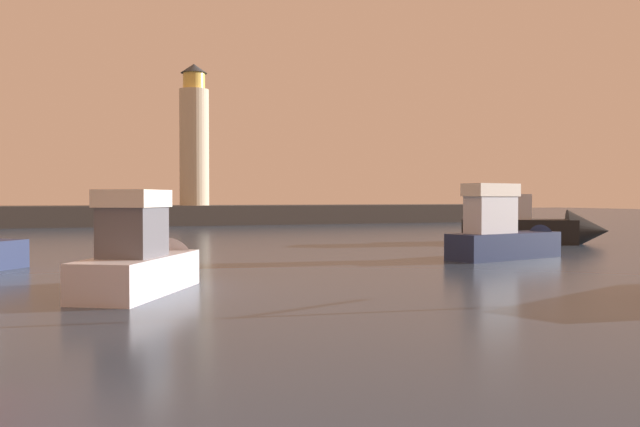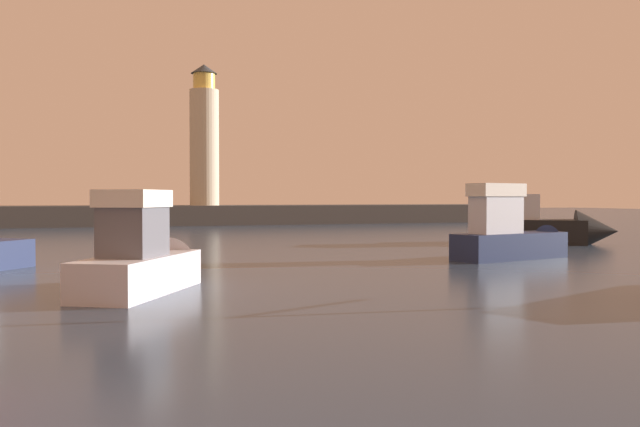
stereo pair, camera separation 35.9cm
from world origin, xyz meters
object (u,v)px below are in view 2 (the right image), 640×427
at_px(motorboat_2, 149,259).
at_px(motorboat_5, 546,227).
at_px(lighthouse, 204,139).
at_px(motorboat_0, 516,235).

height_order(motorboat_2, motorboat_5, motorboat_2).
bearing_deg(lighthouse, motorboat_2, -100.19).
bearing_deg(motorboat_0, motorboat_5, 46.37).
bearing_deg(motorboat_2, motorboat_5, 28.89).
xyz_separation_m(motorboat_0, motorboat_2, (-14.87, -4.90, -0.11)).
distance_m(motorboat_0, motorboat_2, 15.65).
bearing_deg(lighthouse, motorboat_0, -79.79).
relative_size(motorboat_0, motorboat_5, 0.85).
relative_size(lighthouse, motorboat_0, 2.00).
xyz_separation_m(lighthouse, motorboat_0, (7.00, -38.87, -7.00)).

